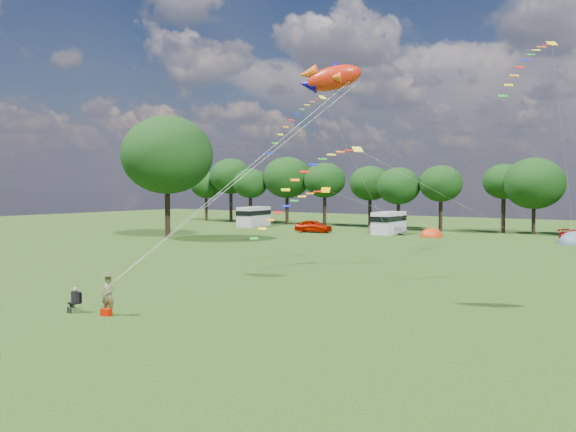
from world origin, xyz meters
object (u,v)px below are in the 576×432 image
Objects in this scene: camp_chair at (76,297)px; fish_kite at (329,78)px; tent_greyblue at (576,244)px; tent_orange at (431,237)px; campervan_b at (389,222)px; car_a at (313,226)px; big_tree at (167,155)px; kite_flyer at (108,295)px; car_b at (388,228)px; campervan_a at (254,216)px.

camp_chair is 0.34× the size of fish_kite.
tent_orange is at bearing 179.47° from tent_greyblue.
campervan_b reaches higher than tent_greyblue.
car_a is 1.24× the size of tent_greyblue.
big_tree is 7.68× the size of kite_flyer.
car_b is at bearing -177.70° from campervan_b.
tent_greyblue is 41.63m from fish_kite.
campervan_a is 27.52m from tent_orange.
tent_orange is 48.69m from kite_flyer.
car_b is 50.62m from kite_flyer.
car_b is 1.41× the size of tent_orange.
tent_orange is 0.84× the size of fish_kite.
car_a is at bearing 108.53° from campervan_b.
kite_flyer is at bearing -169.56° from campervan_b.
camp_chair is 15.76m from fish_kite.
kite_flyer is (28.08, -31.23, -8.15)m from big_tree.
fish_kite is at bearing -33.61° from big_tree.
campervan_b is 4.72× the size of camp_chair.
car_a is at bearing -176.85° from tent_greyblue.
campervan_a is at bearing 110.34° from fish_kite.
campervan_b is at bearing 46.64° from big_tree.
campervan_a is at bearing 83.93° from campervan_b.
car_a is at bearing -117.54° from campervan_a.
tent_orange is at bearing 84.13° from fish_kite.
car_b is 5.97m from tent_orange.
kite_flyer reaches higher than car_b.
big_tree reaches higher than car_a.
big_tree reaches higher than camp_chair.
campervan_a is at bearing 173.57° from tent_orange.
campervan_b is (-0.02, 0.30, 0.70)m from car_b.
fish_kite reaches higher than campervan_a.
tent_orange is at bearing 36.36° from big_tree.
car_b is 20.79m from tent_greyblue.
kite_flyer is at bearing -174.80° from car_b.
campervan_b is at bearing -78.55° from car_a.
car_b is at bearing -102.46° from campervan_a.
campervan_a is 1.73× the size of fish_kite.
tent_greyblue reaches higher than camp_chair.
campervan_b is at bearing -2.99° from car_b.
car_a is 2.70× the size of kite_flyer.
big_tree is at bearing 141.16° from car_a.
tent_orange is 43.03m from fish_kite.
big_tree is 19.73m from car_a.
campervan_a is (-21.47, 2.01, 0.76)m from car_b.
campervan_a is 3.36× the size of kite_flyer.
kite_flyer is at bearing -101.96° from tent_greyblue.
big_tree is 42.78m from kite_flyer.
tent_orange is (5.83, -1.06, -0.68)m from car_b.
campervan_b is 51.06m from camp_chair.
car_b is at bearing 100.82° from camp_chair.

